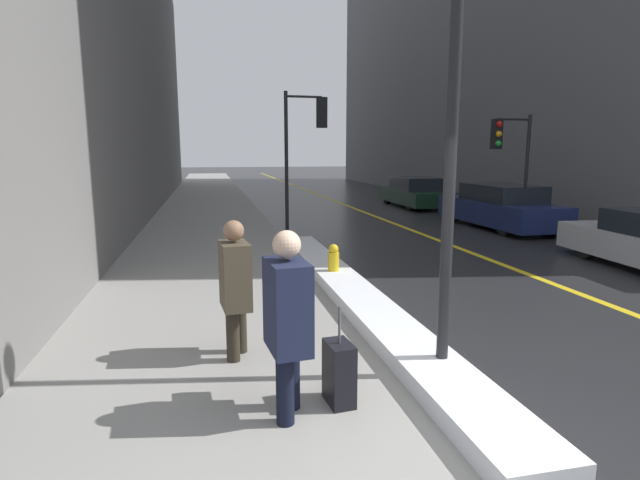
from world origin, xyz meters
TOP-DOWN VIEW (x-y plane):
  - ground_plane at (0.00, 0.00)m, footprint 160.00×160.00m
  - sidewalk_slab at (-2.00, 15.00)m, footprint 4.00×80.00m
  - road_centre_stripe at (4.00, 15.00)m, footprint 0.16×80.00m
  - snow_bank_curb at (0.21, 4.41)m, footprint 0.69×9.74m
  - lamp_post at (0.34, 1.45)m, footprint 0.28×0.28m
  - traffic_light_near at (1.00, 12.01)m, footprint 1.31×0.32m
  - traffic_light_far at (7.07, 10.88)m, footprint 1.31×0.32m
  - pedestrian_with_shoulder_bag at (-1.36, 1.01)m, footprint 0.37×0.77m
  - pedestrian_nearside at (-1.73, 2.43)m, footprint 0.35×0.54m
  - parked_car_navy at (6.90, 10.86)m, footprint 1.77×4.83m
  - parked_car_dark_green at (6.79, 17.15)m, footprint 1.88×4.61m
  - rolling_suitcase at (-0.86, 1.12)m, footprint 0.25×0.38m
  - fire_hydrant at (0.18, 5.47)m, footprint 0.20×0.20m

SIDE VIEW (x-z plane):
  - ground_plane at x=0.00m, z-range 0.00..0.00m
  - road_centre_stripe at x=4.00m, z-range 0.00..0.00m
  - sidewalk_slab at x=-2.00m, z-range 0.00..0.01m
  - snow_bank_curb at x=0.21m, z-range 0.00..0.21m
  - rolling_suitcase at x=-0.86m, z-range -0.17..0.78m
  - fire_hydrant at x=0.18m, z-range 0.00..0.70m
  - parked_car_dark_green at x=6.79m, z-range -0.03..1.25m
  - parked_car_navy at x=6.90m, z-range -0.04..1.31m
  - pedestrian_nearside at x=-1.73m, z-range 0.09..1.68m
  - pedestrian_with_shoulder_bag at x=-1.36m, z-range 0.09..1.77m
  - traffic_light_far at x=7.07m, z-range 0.77..4.25m
  - lamp_post at x=0.34m, z-range 0.48..5.35m
  - traffic_light_near at x=1.00m, z-range 0.92..5.03m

